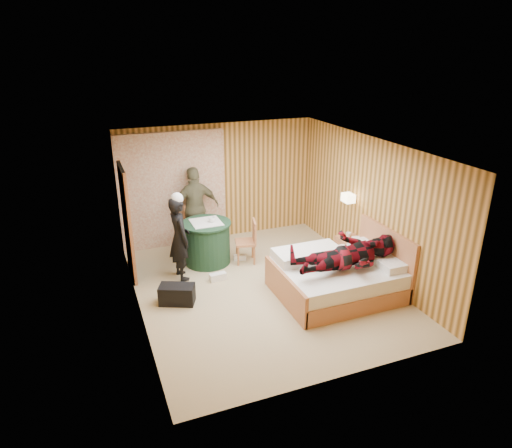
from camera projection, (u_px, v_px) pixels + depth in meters
name	position (u px, v px, depth m)	size (l,w,h in m)	color
floor	(262.00, 288.00, 8.02)	(4.20, 5.00, 0.01)	tan
ceiling	(263.00, 147.00, 7.10)	(4.20, 5.00, 0.01)	silver
wall_back	(219.00, 182.00, 9.72)	(4.20, 0.02, 2.50)	#DDA254
wall_left	(133.00, 240.00, 6.85)	(0.02, 5.00, 2.50)	#DDA254
wall_right	(370.00, 207.00, 8.27)	(0.02, 5.00, 2.50)	#DDA254
curtain	(173.00, 190.00, 9.34)	(2.20, 0.08, 2.40)	silver
doorway	(127.00, 222.00, 8.15)	(0.06, 0.90, 2.05)	black
wall_lamp	(348.00, 198.00, 8.58)	(0.26, 0.24, 0.16)	gold
bed	(337.00, 277.00, 7.76)	(1.99, 1.55, 1.07)	#BB744C
nightstand	(351.00, 253.00, 8.68)	(0.44, 0.59, 0.57)	#BB744C
round_table	(207.00, 242.00, 8.82)	(0.95, 0.95, 0.85)	#1C3E2A
chair_far	(196.00, 224.00, 9.42)	(0.50, 0.50, 0.93)	#BB744C
chair_near	(249.00, 238.00, 8.82)	(0.47, 0.47, 0.85)	#BB744C
duffel_bag	(177.00, 294.00, 7.50)	(0.57, 0.30, 0.32)	black
sneaker_left	(240.00, 257.00, 9.04)	(0.24, 0.10, 0.11)	white
sneaker_right	(218.00, 277.00, 8.26)	(0.30, 0.12, 0.14)	white
woman_standing	(180.00, 238.00, 8.11)	(0.56, 0.37, 1.55)	black
man_at_table	(196.00, 208.00, 9.35)	(1.01, 0.42, 1.72)	brown
man_on_bed	(348.00, 247.00, 7.33)	(1.77, 0.67, 0.86)	#640913
book_lower	(353.00, 240.00, 8.53)	(0.17, 0.22, 0.02)	white
book_upper	(354.00, 239.00, 8.52)	(0.16, 0.22, 0.02)	white
cup_nightstand	(348.00, 235.00, 8.67)	(0.10, 0.10, 0.09)	white
cup_table	(212.00, 220.00, 8.64)	(0.12, 0.12, 0.10)	white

